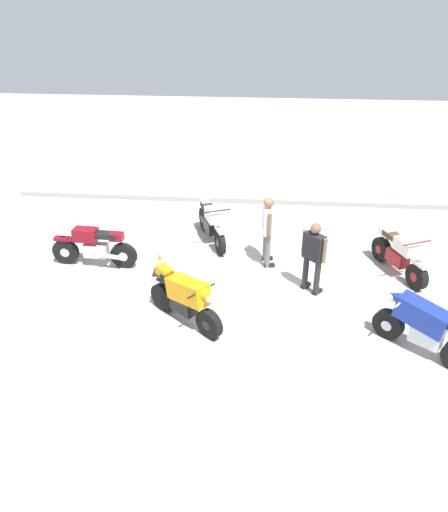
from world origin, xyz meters
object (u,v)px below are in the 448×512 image
(motorcycle_silver_cruiser, at_px, (212,223))
(motorcycle_cream_vintage, at_px, (399,255))
(motorcycle_maroon_cruiser, at_px, (94,246))
(person_in_white_shirt, at_px, (268,227))
(motorcycle_blue_sportbike, at_px, (425,326))
(traffic_cone, at_px, (160,263))
(person_in_black_shirt, at_px, (313,254))
(motorcycle_orange_sportbike, at_px, (185,298))

(motorcycle_silver_cruiser, bearing_deg, motorcycle_cream_vintage, 51.60)
(motorcycle_maroon_cruiser, distance_m, person_in_white_shirt, 4.15)
(motorcycle_maroon_cruiser, bearing_deg, person_in_white_shirt, -170.92)
(motorcycle_blue_sportbike, bearing_deg, traffic_cone, 14.34)
(motorcycle_maroon_cruiser, xyz_separation_m, person_in_white_shirt, (4.10, 0.43, 0.47))
(person_in_black_shirt, height_order, person_in_white_shirt, person_in_white_shirt)
(motorcycle_blue_sportbike, bearing_deg, motorcycle_cream_vintage, -55.57)
(person_in_white_shirt, bearing_deg, traffic_cone, -172.75)
(person_in_black_shirt, bearing_deg, motorcycle_blue_sportbike, -90.83)
(motorcycle_silver_cruiser, height_order, person_in_black_shirt, person_in_black_shirt)
(motorcycle_cream_vintage, height_order, motorcycle_maroon_cruiser, motorcycle_maroon_cruiser)
(person_in_white_shirt, height_order, traffic_cone, person_in_white_shirt)
(motorcycle_cream_vintage, relative_size, motorcycle_orange_sportbike, 1.14)
(motorcycle_orange_sportbike, bearing_deg, traffic_cone, 155.28)
(motorcycle_blue_sportbike, distance_m, person_in_white_shirt, 4.21)
(motorcycle_blue_sportbike, height_order, person_in_black_shirt, person_in_black_shirt)
(traffic_cone, bearing_deg, motorcycle_maroon_cruiser, 171.94)
(motorcycle_silver_cruiser, relative_size, person_in_black_shirt, 1.19)
(motorcycle_orange_sportbike, height_order, traffic_cone, motorcycle_orange_sportbike)
(motorcycle_silver_cruiser, distance_m, person_in_white_shirt, 1.86)
(motorcycle_cream_vintage, distance_m, motorcycle_orange_sportbike, 5.20)
(motorcycle_cream_vintage, relative_size, person_in_black_shirt, 1.11)
(motorcycle_orange_sportbike, height_order, person_in_black_shirt, person_in_black_shirt)
(motorcycle_silver_cruiser, distance_m, motorcycle_blue_sportbike, 5.97)
(motorcycle_maroon_cruiser, height_order, motorcycle_blue_sportbike, motorcycle_blue_sportbike)
(motorcycle_silver_cruiser, xyz_separation_m, person_in_black_shirt, (2.43, -2.23, 0.43))
(motorcycle_cream_vintage, height_order, person_in_white_shirt, person_in_white_shirt)
(motorcycle_silver_cruiser, distance_m, traffic_cone, 2.04)
(person_in_white_shirt, bearing_deg, motorcycle_cream_vintage, -11.56)
(motorcycle_silver_cruiser, bearing_deg, traffic_cone, -53.22)
(motorcycle_orange_sportbike, xyz_separation_m, person_in_white_shirt, (1.59, 2.50, 0.39))
(motorcycle_blue_sportbike, xyz_separation_m, traffic_cone, (-5.34, 2.39, -0.33))
(person_in_white_shirt, relative_size, traffic_cone, 3.25)
(motorcycle_blue_sportbike, bearing_deg, person_in_black_shirt, -6.76)
(motorcycle_silver_cruiser, xyz_separation_m, motorcycle_orange_sportbike, (-0.14, -3.58, 0.07))
(motorcycle_orange_sportbike, height_order, person_in_white_shirt, person_in_white_shirt)
(motorcycle_cream_vintage, relative_size, traffic_cone, 3.50)
(motorcycle_maroon_cruiser, relative_size, person_in_white_shirt, 1.22)
(motorcycle_cream_vintage, xyz_separation_m, motorcycle_blue_sportbike, (-0.20, -2.85, 0.11))
(traffic_cone, bearing_deg, motorcycle_silver_cruiser, 59.36)
(motorcycle_cream_vintage, relative_size, motorcycle_blue_sportbike, 1.13)
(motorcycle_blue_sportbike, height_order, traffic_cone, motorcycle_blue_sportbike)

